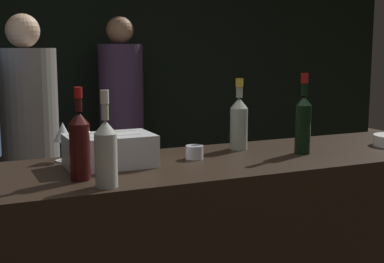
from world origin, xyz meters
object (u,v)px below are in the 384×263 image
object	(u,v)px
ice_bin_with_bottles	(109,149)
candle_votive	(194,152)
wine_glass	(63,133)
red_wine_bottle_tall	(80,143)
white_wine_bottle	(106,150)
rose_wine_bottle	(239,121)
red_wine_bottle_burgundy	(303,121)
person_blond_tee	(28,132)
person_in_hoodie	(122,113)

from	to	relation	value
ice_bin_with_bottles	candle_votive	distance (m)	0.37
wine_glass	candle_votive	bearing A→B (deg)	-19.64
red_wine_bottle_tall	white_wine_bottle	bearing A→B (deg)	-66.70
red_wine_bottle_tall	rose_wine_bottle	bearing A→B (deg)	19.30
red_wine_bottle_tall	red_wine_bottle_burgundy	distance (m)	1.00
red_wine_bottle_tall	white_wine_bottle	distance (m)	0.15
wine_glass	candle_votive	xyz separation A→B (m)	(0.51, -0.18, -0.09)
person_blond_tee	red_wine_bottle_burgundy	bearing A→B (deg)	100.45
ice_bin_with_bottles	rose_wine_bottle	world-z (taller)	rose_wine_bottle
ice_bin_with_bottles	wine_glass	bearing A→B (deg)	130.11
red_wine_bottle_tall	ice_bin_with_bottles	bearing A→B (deg)	48.63
candle_votive	person_in_hoodie	bearing A→B (deg)	81.74
person_blond_tee	candle_votive	bearing A→B (deg)	87.05
white_wine_bottle	person_in_hoodie	size ratio (longest dim) A/B	0.19
wine_glass	white_wine_bottle	bearing A→B (deg)	-84.08
ice_bin_with_bottles	red_wine_bottle_tall	world-z (taller)	red_wine_bottle_tall
ice_bin_with_bottles	white_wine_bottle	size ratio (longest dim) A/B	1.04
person_in_hoodie	candle_votive	bearing A→B (deg)	41.88
wine_glass	red_wine_bottle_tall	size ratio (longest dim) A/B	0.49
wine_glass	person_blond_tee	size ratio (longest dim) A/B	0.10
red_wine_bottle_tall	white_wine_bottle	world-z (taller)	red_wine_bottle_tall
person_blond_tee	white_wine_bottle	bearing A→B (deg)	69.68
wine_glass	candle_votive	distance (m)	0.55
red_wine_bottle_tall	red_wine_bottle_burgundy	xyz separation A→B (m)	(1.00, 0.07, 0.01)
person_blond_tee	rose_wine_bottle	bearing A→B (deg)	98.00
ice_bin_with_bottles	person_in_hoodie	bearing A→B (deg)	71.80
red_wine_bottle_burgundy	rose_wine_bottle	distance (m)	0.29
person_in_hoodie	ice_bin_with_bottles	bearing A→B (deg)	31.94
wine_glass	rose_wine_bottle	bearing A→B (deg)	-4.99
white_wine_bottle	rose_wine_bottle	distance (m)	0.84
red_wine_bottle_burgundy	person_blond_tee	distance (m)	1.86
white_wine_bottle	wine_glass	bearing A→B (deg)	95.92
wine_glass	red_wine_bottle_tall	world-z (taller)	red_wine_bottle_tall
rose_wine_bottle	ice_bin_with_bottles	bearing A→B (deg)	-170.78
wine_glass	ice_bin_with_bottles	bearing A→B (deg)	-49.89
red_wine_bottle_burgundy	ice_bin_with_bottles	bearing A→B (deg)	173.11
candle_votive	person_in_hoodie	world-z (taller)	person_in_hoodie
ice_bin_with_bottles	red_wine_bottle_tall	xyz separation A→B (m)	(-0.15, -0.17, 0.06)
person_blond_tee	red_wine_bottle_tall	bearing A→B (deg)	67.75
ice_bin_with_bottles	rose_wine_bottle	size ratio (longest dim) A/B	1.04
wine_glass	person_blond_tee	bearing A→B (deg)	89.06
wine_glass	white_wine_bottle	size ratio (longest dim) A/B	0.50
white_wine_bottle	red_wine_bottle_burgundy	bearing A→B (deg)	12.27
wine_glass	person_in_hoodie	world-z (taller)	person_in_hoodie
ice_bin_with_bottles	white_wine_bottle	xyz separation A→B (m)	(-0.10, -0.31, 0.06)
person_blond_tee	person_in_hoodie	bearing A→B (deg)	-167.31
person_blond_tee	ice_bin_with_bottles	bearing A→B (deg)	73.59
white_wine_bottle	rose_wine_bottle	size ratio (longest dim) A/B	1.00
wine_glass	white_wine_bottle	world-z (taller)	white_wine_bottle
candle_votive	red_wine_bottle_burgundy	bearing A→B (deg)	-10.91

